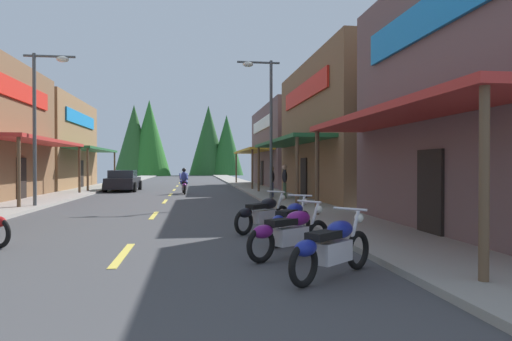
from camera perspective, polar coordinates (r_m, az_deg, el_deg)
ground at (r=32.44m, az=-10.24°, el=-2.49°), size 9.06×94.57×0.10m
sidewalk_left at (r=33.17m, az=-20.19°, el=-2.26°), size 2.40×94.57×0.12m
sidewalk_right at (r=32.70m, az=-0.16°, el=-2.27°), size 2.40×94.57×0.12m
centerline_dashes at (r=35.75m, az=-10.02°, el=-2.11°), size 0.16×68.89×0.01m
storefront_left_far at (r=36.91m, az=-26.78°, el=3.00°), size 9.21×11.43×6.57m
storefront_right_middle at (r=24.57m, az=16.25°, el=4.71°), size 10.72×12.06×6.95m
storefront_right_far at (r=37.71m, az=6.32°, el=2.95°), size 9.17×13.56×6.48m
streetlamp_left at (r=20.12m, az=-25.34°, el=7.13°), size 1.98×0.30×6.18m
streetlamp_right at (r=21.21m, az=1.17°, el=7.47°), size 1.98×0.30×6.59m
motorcycle_parked_right_0 at (r=7.08m, az=9.52°, el=-9.38°), size 1.71×1.44×1.04m
motorcycle_parked_right_1 at (r=8.53m, az=4.27°, el=-7.66°), size 1.85×1.25×1.04m
motorcycle_parked_right_2 at (r=10.21m, az=4.41°, el=-6.29°), size 1.34×1.79×1.04m
motorcycle_parked_right_3 at (r=11.73m, az=0.87°, el=-5.38°), size 1.69×1.46×1.04m
rider_cruising_lead at (r=27.72m, az=-9.06°, el=-1.57°), size 0.61×2.14×1.57m
pedestrian_by_shop at (r=22.01m, az=3.62°, el=-1.17°), size 0.27×0.57×1.76m
pedestrian_browsing at (r=22.95m, az=2.03°, el=-1.24°), size 0.34×0.56×1.67m
parked_car_curbside at (r=31.60m, az=-16.38°, el=-1.26°), size 2.08×4.31×1.40m
treeline_backdrop at (r=78.98m, az=-9.99°, el=3.75°), size 21.87×10.05×12.71m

